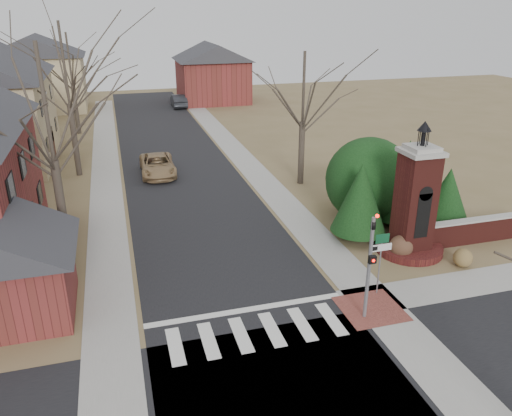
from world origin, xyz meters
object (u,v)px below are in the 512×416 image
object	(u,v)px
traffic_signal_pole	(370,258)
pickup_truck	(158,165)
brick_gate_monument	(414,211)
sign_post	(381,252)
distant_car	(179,101)

from	to	relation	value
traffic_signal_pole	pickup_truck	world-z (taller)	traffic_signal_pole
brick_gate_monument	pickup_truck	world-z (taller)	brick_gate_monument
sign_post	brick_gate_monument	size ratio (longest dim) A/B	0.42
traffic_signal_pole	sign_post	xyz separation A→B (m)	(1.29, 1.41, -0.64)
sign_post	distant_car	world-z (taller)	sign_post
traffic_signal_pole	distant_car	size ratio (longest dim) A/B	0.99
sign_post	brick_gate_monument	distance (m)	4.55
brick_gate_monument	sign_post	bearing A→B (deg)	-138.58
traffic_signal_pole	brick_gate_monument	bearing A→B (deg)	43.24
brick_gate_monument	pickup_truck	distance (m)	18.85
brick_gate_monument	distant_car	distance (m)	40.91
traffic_signal_pole	sign_post	bearing A→B (deg)	47.57
brick_gate_monument	distant_car	size ratio (longest dim) A/B	1.43
traffic_signal_pole	brick_gate_monument	distance (m)	6.47
traffic_signal_pole	sign_post	world-z (taller)	traffic_signal_pole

